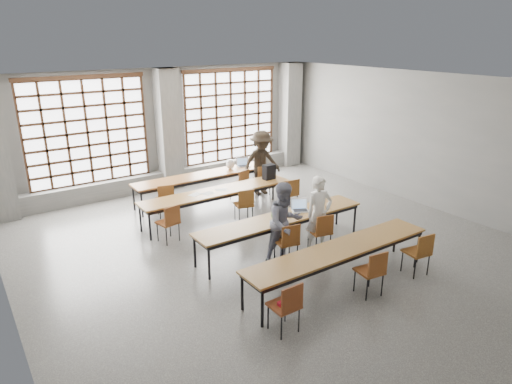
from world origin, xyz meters
TOP-DOWN VIEW (x-y plane):
  - floor at (0.00, 0.00)m, footprint 11.00×11.00m
  - ceiling at (0.00, 0.00)m, footprint 11.00×11.00m
  - wall_back at (0.00, 5.50)m, footprint 10.00×0.00m
  - wall_right at (5.00, 0.00)m, footprint 0.00×11.00m
  - column_mid at (0.00, 5.22)m, footprint 0.60×0.55m
  - column_right at (4.50, 5.22)m, footprint 0.60×0.55m
  - window_left at (-2.25, 5.42)m, footprint 3.32×0.12m
  - window_right at (2.25, 5.42)m, footprint 3.32×0.12m
  - sill_ledge at (0.00, 5.30)m, footprint 9.80×0.35m
  - desk_row_a at (0.28, 3.67)m, footprint 4.00×0.70m
  - desk_row_b at (-0.08, 2.25)m, footprint 4.00×0.70m
  - desk_row_c at (0.17, -0.01)m, footprint 4.00×0.70m
  - desk_row_d at (0.14, -1.79)m, footprint 4.00×0.70m
  - chair_back_left at (-1.14, 3.04)m, footprint 0.51×0.51m
  - chair_back_mid at (1.10, 3.04)m, footprint 0.51×0.51m
  - chair_back_right at (1.85, 3.04)m, footprint 0.52×0.53m
  - chair_mid_left at (-1.67, 1.62)m, footprint 0.49×0.50m
  - chair_mid_centre at (0.30, 1.63)m, footprint 0.51×0.51m
  - chair_mid_right at (1.71, 1.62)m, footprint 0.45×0.46m
  - chair_front_left at (-0.15, -0.64)m, footprint 0.49×0.49m
  - chair_front_right at (0.75, -0.64)m, footprint 0.50×0.50m
  - chair_near_left at (-1.56, -2.42)m, footprint 0.42×0.43m
  - chair_near_mid at (0.33, -2.42)m, footprint 0.47×0.48m
  - chair_near_right at (1.63, -2.42)m, footprint 0.48×0.48m
  - student_male at (0.77, -0.51)m, footprint 0.66×0.50m
  - student_female at (-0.13, -0.51)m, footprint 0.85×0.68m
  - student_back at (1.88, 3.17)m, footprint 1.24×0.77m
  - laptop_front at (0.75, 0.09)m, footprint 0.46×0.44m
  - laptop_back at (1.64, 3.78)m, footprint 0.43×0.39m
  - mouse at (1.12, -0.03)m, footprint 0.11×0.08m
  - green_box at (0.12, 0.07)m, footprint 0.26×0.12m
  - phone at (0.35, -0.11)m, footprint 0.13×0.06m
  - paper_sheet_a at (-0.68, 2.30)m, footprint 0.35×0.30m
  - paper_sheet_b at (-0.38, 2.20)m, footprint 0.33×0.26m
  - paper_sheet_c at (0.02, 2.25)m, footprint 0.34×0.28m
  - backpack at (1.52, 2.30)m, footprint 0.33×0.21m
  - plastic_bag at (1.18, 3.72)m, footprint 0.31×0.27m
  - red_pouch at (-1.56, -2.34)m, footprint 0.20×0.08m

SIDE VIEW (x-z plane):
  - floor at x=0.00m, z-range 0.00..0.00m
  - sill_ledge at x=0.00m, z-range 0.00..0.50m
  - red_pouch at x=-1.56m, z-range 0.47..0.53m
  - chair_back_left at x=-1.14m, z-range 0.10..0.98m
  - chair_back_mid at x=1.10m, z-range 0.10..0.98m
  - chair_back_right at x=1.85m, z-range 0.10..0.98m
  - chair_mid_left at x=-1.67m, z-range 0.10..0.98m
  - chair_mid_centre at x=0.30m, z-range 0.10..0.98m
  - chair_mid_right at x=1.71m, z-range 0.10..0.98m
  - chair_front_left at x=-0.15m, z-range 0.10..0.98m
  - chair_front_right at x=0.75m, z-range 0.10..0.98m
  - chair_near_left at x=-1.56m, z-range 0.10..0.98m
  - chair_near_mid at x=0.33m, z-range 0.10..0.98m
  - chair_near_right at x=1.63m, z-range 0.10..0.98m
  - desk_row_a at x=0.28m, z-range 0.30..1.03m
  - desk_row_b at x=-0.08m, z-range 0.30..1.03m
  - desk_row_c at x=0.17m, z-range 0.30..1.03m
  - desk_row_d at x=0.14m, z-range 0.30..1.03m
  - paper_sheet_a at x=-0.68m, z-range 0.73..0.73m
  - paper_sheet_b at x=-0.38m, z-range 0.73..0.73m
  - paper_sheet_c at x=0.02m, z-range 0.73..0.73m
  - phone at x=0.35m, z-range 0.73..0.74m
  - mouse at x=1.12m, z-range 0.73..0.77m
  - green_box at x=0.12m, z-range 0.73..0.82m
  - laptop_front at x=0.75m, z-range 0.66..0.92m
  - laptop_back at x=1.64m, z-range 0.66..0.92m
  - student_male at x=0.77m, z-range 0.00..1.64m
  - student_female at x=-0.13m, z-range 0.00..1.68m
  - plastic_bag at x=1.18m, z-range 0.73..1.02m
  - student_back at x=1.88m, z-range 0.00..1.85m
  - backpack at x=1.52m, z-range 0.73..1.13m
  - wall_back at x=0.00m, z-range -3.25..6.75m
  - wall_right at x=5.00m, z-range -3.75..7.25m
  - column_mid at x=0.00m, z-range 0.00..3.50m
  - column_right at x=4.50m, z-range 0.00..3.50m
  - window_left at x=-2.25m, z-range 0.40..3.40m
  - window_right at x=2.25m, z-range 0.40..3.40m
  - ceiling at x=0.00m, z-range 3.50..3.50m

